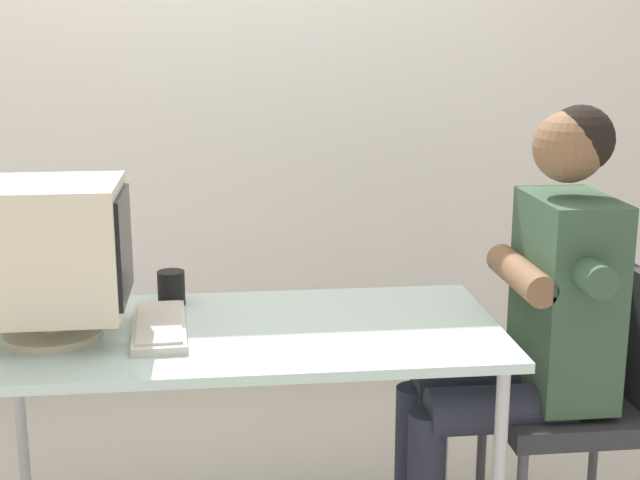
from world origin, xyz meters
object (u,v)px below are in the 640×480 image
Objects in this scene: office_chair at (587,390)px; person_seated at (530,318)px; desk at (238,347)px; desk_mug at (171,288)px; crt_monitor at (49,250)px; keyboard at (159,326)px.

person_seated reaches higher than office_chair.
desk_mug is at bearing 128.02° from desk.
office_chair is at bearing -0.00° from person_seated.
office_chair is (1.03, -0.02, -0.18)m from desk.
crt_monitor is 1.60m from office_chair.
keyboard is 0.25m from desk_mug.
person_seated reaches higher than crt_monitor.
office_chair is (1.53, 0.00, -0.48)m from crt_monitor.
person_seated is 12.84× the size of desk_mug.
desk is 0.85m from person_seated.
desk_mug reaches higher than desk.
person_seated is (1.34, 0.00, -0.24)m from crt_monitor.
crt_monitor is 0.50× the size of office_chair.
desk is at bearing 178.98° from person_seated.
person_seated is at bearing 180.00° from office_chair.
office_chair reaches higher than desk.
keyboard is 0.31× the size of person_seated.
desk_mug is at bearing 41.25° from crt_monitor.
desk is 14.17× the size of desk_mug.
desk_mug reaches higher than keyboard.
desk is 1.05m from office_chair.
office_chair reaches higher than keyboard.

